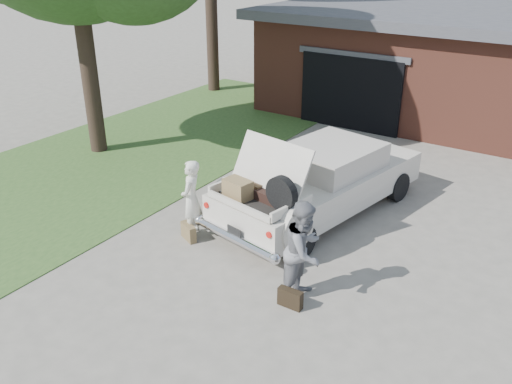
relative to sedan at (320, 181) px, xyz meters
The scene contains 8 objects.
ground 2.56m from the sedan, 99.31° to the right, with size 90.00×90.00×0.00m, color gray.
grass_strip 5.97m from the sedan, behind, with size 6.00×16.00×0.02m, color #2D4C1E.
house 9.12m from the sedan, 86.30° to the left, with size 12.80×7.80×3.30m.
sedan is the anchor object (origin of this frame).
woman_left 2.75m from the sedan, 126.45° to the right, with size 0.57×0.38×1.57m, color silver.
woman_right 3.04m from the sedan, 67.31° to the right, with size 0.84×0.65×1.72m, color slate.
suitcase_left 2.94m from the sedan, 123.16° to the right, with size 0.42×0.14×0.33m, color olive.
suitcase_right 3.41m from the sedan, 70.06° to the right, with size 0.41×0.13×0.32m, color black.
Camera 1 is at (4.99, -6.92, 5.36)m, focal length 38.00 mm.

